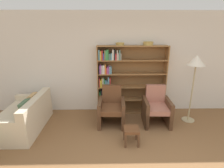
% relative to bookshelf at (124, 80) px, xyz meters
% --- Properties ---
extents(wall_back, '(12.00, 0.06, 2.75)m').
position_rel_bookshelf_xyz_m(wall_back, '(0.17, 0.18, 0.42)').
color(wall_back, silver).
rests_on(wall_back, ground).
extents(bookshelf, '(1.86, 0.30, 1.89)m').
position_rel_bookshelf_xyz_m(bookshelf, '(0.00, 0.00, 0.00)').
color(bookshelf, olive).
rests_on(bookshelf, ground).
extents(bowl_olive, '(0.23, 0.23, 0.07)m').
position_rel_bookshelf_xyz_m(bowl_olive, '(-0.14, -0.01, 0.98)').
color(bowl_olive, tan).
rests_on(bowl_olive, bookshelf).
extents(bowl_terracotta, '(0.27, 0.27, 0.10)m').
position_rel_bookshelf_xyz_m(bowl_terracotta, '(0.59, -0.01, 0.99)').
color(bowl_terracotta, tan).
rests_on(bowl_terracotta, bookshelf).
extents(couch, '(0.94, 1.56, 0.80)m').
position_rel_bookshelf_xyz_m(couch, '(-2.44, -0.86, -0.67)').
color(couch, beige).
rests_on(couch, ground).
extents(armchair_leather, '(0.67, 0.71, 0.94)m').
position_rel_bookshelf_xyz_m(armchair_leather, '(-0.36, -0.64, -0.54)').
color(armchair_leather, brown).
rests_on(armchair_leather, ground).
extents(armchair_cushioned, '(0.67, 0.70, 0.94)m').
position_rel_bookshelf_xyz_m(armchair_cushioned, '(0.76, -0.64, -0.54)').
color(armchair_cushioned, brown).
rests_on(armchair_cushioned, ground).
extents(floor_lamp, '(0.42, 0.42, 1.71)m').
position_rel_bookshelf_xyz_m(floor_lamp, '(1.65, -0.54, 0.53)').
color(floor_lamp, tan).
rests_on(floor_lamp, ground).
extents(footstool, '(0.30, 0.30, 0.36)m').
position_rel_bookshelf_xyz_m(footstool, '(0.03, -1.49, -0.67)').
color(footstool, brown).
rests_on(footstool, ground).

